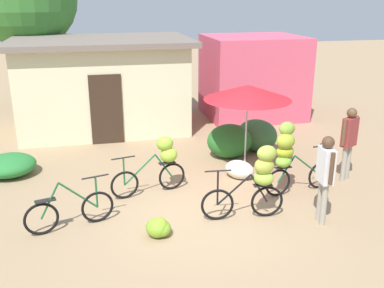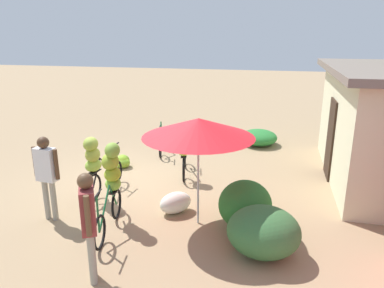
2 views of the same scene
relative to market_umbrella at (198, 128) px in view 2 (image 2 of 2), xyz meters
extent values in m
plane|color=#9D805D|center=(-1.70, -2.08, -1.93)|extent=(60.00, 60.00, 0.00)
cube|color=#332319|center=(-3.20, 2.75, -0.93)|extent=(0.90, 0.06, 2.00)
ellipsoid|color=#297833|center=(-5.61, 0.87, -1.68)|extent=(1.25, 1.20, 0.50)
ellipsoid|color=#286928|center=(-0.12, 0.89, -1.48)|extent=(1.19, 1.01, 0.89)
ellipsoid|color=#376837|center=(0.79, 1.28, -1.51)|extent=(1.10, 1.22, 0.84)
cylinder|color=beige|center=(0.00, 0.00, -0.91)|extent=(0.04, 0.04, 2.03)
cone|color=red|center=(0.00, 0.00, 0.00)|extent=(2.08, 2.08, 0.35)
torus|color=black|center=(-3.60, -1.93, -1.62)|extent=(0.61, 0.20, 0.62)
torus|color=black|center=(-4.59, -2.18, -1.62)|extent=(0.61, 0.20, 0.62)
cylinder|color=#19592D|center=(-4.42, -2.14, -1.30)|extent=(0.39, 0.13, 0.65)
cylinder|color=#19592D|center=(-3.92, -2.01, -1.30)|extent=(0.68, 0.21, 0.66)
cylinder|color=black|center=(-3.60, -1.93, -1.00)|extent=(0.49, 0.15, 0.03)
cylinder|color=#19592D|center=(-3.60, -1.93, -1.31)|extent=(0.04, 0.04, 0.62)
cube|color=black|center=(-4.49, -2.16, -1.28)|extent=(0.38, 0.23, 0.02)
torus|color=black|center=(-3.02, -1.02, -1.62)|extent=(0.61, 0.18, 0.61)
torus|color=black|center=(-1.97, -0.79, -1.62)|extent=(0.61, 0.18, 0.61)
cylinder|color=#19592D|center=(-2.16, -0.83, -1.34)|extent=(0.40, 0.12, 0.59)
cylinder|color=#19592D|center=(-2.68, -0.95, -1.34)|extent=(0.71, 0.19, 0.60)
cylinder|color=black|center=(-3.02, -1.02, -1.01)|extent=(0.49, 0.14, 0.03)
cylinder|color=#19592D|center=(-3.02, -1.02, -1.32)|extent=(0.04, 0.04, 0.61)
cube|color=black|center=(-2.08, -0.81, -1.28)|extent=(0.38, 0.22, 0.02)
ellipsoid|color=#93C036|center=(-2.03, -0.80, -1.11)|extent=(0.42, 0.36, 0.33)
ellipsoid|color=#83B331|center=(-2.11, -0.79, -0.85)|extent=(0.42, 0.36, 0.31)
torus|color=black|center=(-1.38, -2.36, -1.61)|extent=(0.64, 0.10, 0.64)
torus|color=black|center=(-0.41, -2.44, -1.61)|extent=(0.64, 0.10, 0.64)
cylinder|color=black|center=(-0.58, -2.43, -1.32)|extent=(0.37, 0.07, 0.60)
cylinder|color=black|center=(-1.07, -2.39, -1.32)|extent=(0.66, 0.09, 0.61)
cylinder|color=black|center=(-1.38, -2.36, -0.92)|extent=(0.50, 0.07, 0.03)
cylinder|color=black|center=(-1.38, -2.36, -1.26)|extent=(0.04, 0.04, 0.69)
cube|color=black|center=(-0.51, -2.43, -1.26)|extent=(0.37, 0.17, 0.02)
ellipsoid|color=#91B93F|center=(-0.51, -2.44, -1.11)|extent=(0.47, 0.42, 0.28)
ellipsoid|color=#99A73B|center=(-0.51, -2.44, -0.86)|extent=(0.44, 0.38, 0.33)
ellipsoid|color=#8FA43A|center=(-0.47, -2.44, -0.62)|extent=(0.45, 0.39, 0.30)
torus|color=black|center=(1.24, -1.46, -1.62)|extent=(0.61, 0.15, 0.61)
torus|color=black|center=(0.16, -1.63, -1.62)|extent=(0.61, 0.15, 0.61)
cylinder|color=#19592D|center=(0.35, -1.60, -1.34)|extent=(0.41, 0.10, 0.58)
cylinder|color=#19592D|center=(0.89, -1.51, -1.34)|extent=(0.73, 0.15, 0.59)
cylinder|color=black|center=(1.24, -1.46, -0.93)|extent=(0.50, 0.11, 0.03)
cylinder|color=#19592D|center=(1.24, -1.46, -1.28)|extent=(0.04, 0.04, 0.69)
cube|color=black|center=(0.27, -1.61, -1.29)|extent=(0.38, 0.20, 0.02)
ellipsoid|color=#7BB437|center=(0.26, -1.63, -1.15)|extent=(0.47, 0.43, 0.26)
ellipsoid|color=#93AA24|center=(0.29, -1.61, -0.93)|extent=(0.46, 0.40, 0.27)
ellipsoid|color=#90A62D|center=(0.27, -1.65, -0.69)|extent=(0.48, 0.42, 0.33)
ellipsoid|color=#7DA338|center=(0.31, -1.57, -0.45)|extent=(0.40, 0.34, 0.29)
ellipsoid|color=#7AA72C|center=(-2.61, -2.72, -1.76)|extent=(0.53, 0.54, 0.35)
ellipsoid|color=#74A229|center=(-2.53, -2.69, -1.78)|extent=(0.43, 0.49, 0.29)
ellipsoid|color=#83B129|center=(-2.55, -2.71, -1.75)|extent=(0.40, 0.44, 0.35)
ellipsoid|color=silver|center=(-0.32, -0.54, -1.71)|extent=(0.81, 0.80, 0.44)
cylinder|color=gray|center=(0.51, -2.79, -1.51)|extent=(0.11, 0.11, 0.83)
cylinder|color=gray|center=(0.49, -2.97, -1.51)|extent=(0.11, 0.11, 0.83)
cube|color=silver|center=(0.50, -2.88, -0.77)|extent=(0.24, 0.42, 0.66)
cylinder|color=#4C3321|center=(0.53, -2.63, -0.74)|extent=(0.08, 0.08, 0.59)
cylinder|color=#4C3321|center=(0.47, -3.13, -0.74)|extent=(0.08, 0.08, 0.59)
sphere|color=#4C3321|center=(0.50, -2.88, -0.33)|extent=(0.22, 0.22, 0.22)
cylinder|color=gray|center=(2.12, -1.12, -1.51)|extent=(0.11, 0.11, 0.83)
cylinder|color=gray|center=(1.96, -1.21, -1.51)|extent=(0.11, 0.11, 0.83)
cube|color=maroon|center=(2.04, -1.17, -0.76)|extent=(0.45, 0.37, 0.66)
cylinder|color=brown|center=(2.26, -1.05, -0.73)|extent=(0.08, 0.08, 0.59)
cylinder|color=brown|center=(1.82, -1.29, -0.73)|extent=(0.08, 0.08, 0.59)
sphere|color=brown|center=(2.04, -1.17, -0.32)|extent=(0.23, 0.23, 0.23)
camera|label=1|loc=(-3.53, -9.58, 2.18)|focal=41.15mm
camera|label=2|loc=(6.25, 1.33, 1.63)|focal=34.05mm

